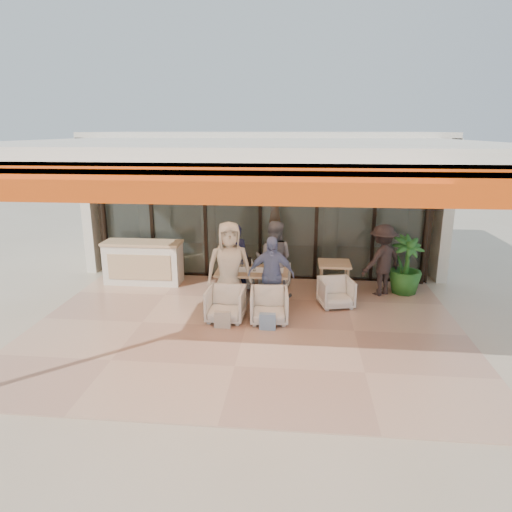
{
  "coord_description": "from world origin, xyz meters",
  "views": [
    {
      "loc": [
        0.95,
        -7.83,
        3.58
      ],
      "look_at": [
        0.1,
        0.9,
        1.15
      ],
      "focal_mm": 32.0,
      "sensor_mm": 36.0,
      "label": 1
    }
  ],
  "objects": [
    {
      "name": "tote_bag_blue",
      "position": [
        0.41,
        -0.09,
        0.17
      ],
      "size": [
        0.3,
        0.1,
        0.34
      ],
      "primitive_type": "cube",
      "color": "#99BFD8",
      "rests_on": "ground"
    },
    {
      "name": "chair_far_left",
      "position": [
        -0.43,
        2.21,
        0.35
      ],
      "size": [
        0.78,
        0.75,
        0.69
      ],
      "primitive_type": "imported",
      "rotation": [
        0.0,
        0.0,
        3.34
      ],
      "color": "white",
      "rests_on": "ground"
    },
    {
      "name": "diner_periwinkle",
      "position": [
        0.41,
        0.81,
        0.79
      ],
      "size": [
        0.93,
        0.4,
        1.58
      ],
      "primitive_type": "imported",
      "rotation": [
        0.0,
        0.0,
        0.02
      ],
      "color": "#7180BD",
      "rests_on": "ground"
    },
    {
      "name": "chair_far_right",
      "position": [
        0.41,
        2.21,
        0.33
      ],
      "size": [
        0.72,
        0.69,
        0.66
      ],
      "primitive_type": "imported",
      "rotation": [
        0.0,
        0.0,
        2.99
      ],
      "color": "white",
      "rests_on": "ground"
    },
    {
      "name": "glass_storefront",
      "position": [
        0.0,
        3.0,
        1.6
      ],
      "size": [
        8.08,
        0.1,
        3.2
      ],
      "color": "#9EADA3",
      "rests_on": "ground"
    },
    {
      "name": "ground",
      "position": [
        0.0,
        0.0,
        0.0
      ],
      "size": [
        70.0,
        70.0,
        0.0
      ],
      "primitive_type": "plane",
      "color": "#C6B293",
      "rests_on": "ground"
    },
    {
      "name": "potted_palm",
      "position": [
        3.33,
        2.19,
        0.66
      ],
      "size": [
        0.97,
        0.97,
        1.33
      ],
      "primitive_type": "imported",
      "rotation": [
        0.0,
        0.0,
        0.39
      ],
      "color": "#1E5919",
      "rests_on": "ground"
    },
    {
      "name": "host_counter",
      "position": [
        -2.74,
        2.3,
        0.53
      ],
      "size": [
        1.85,
        0.65,
        1.04
      ],
      "color": "silver",
      "rests_on": "ground"
    },
    {
      "name": "chair_near_right",
      "position": [
        0.41,
        0.31,
        0.36
      ],
      "size": [
        0.76,
        0.72,
        0.73
      ],
      "primitive_type": "imported",
      "rotation": [
        0.0,
        0.0,
        0.08
      ],
      "color": "white",
      "rests_on": "ground"
    },
    {
      "name": "side_table",
      "position": [
        1.74,
        1.98,
        0.64
      ],
      "size": [
        0.7,
        0.7,
        0.74
      ],
      "color": "tan",
      "rests_on": "ground"
    },
    {
      "name": "diner_grey",
      "position": [
        0.41,
        1.71,
        0.86
      ],
      "size": [
        0.91,
        0.75,
        1.71
      ],
      "primitive_type": "imported",
      "rotation": [
        0.0,
        0.0,
        3.01
      ],
      "color": "slate",
      "rests_on": "ground"
    },
    {
      "name": "terrace_floor",
      "position": [
        0.0,
        0.0,
        0.01
      ],
      "size": [
        8.0,
        6.0,
        0.01
      ],
      "primitive_type": "cube",
      "color": "tan",
      "rests_on": "ground"
    },
    {
      "name": "interior_block",
      "position": [
        0.01,
        5.31,
        2.23
      ],
      "size": [
        9.05,
        3.62,
        3.52
      ],
      "color": "silver",
      "rests_on": "ground"
    },
    {
      "name": "diner_navy",
      "position": [
        -0.43,
        1.71,
        0.82
      ],
      "size": [
        0.63,
        0.45,
        1.64
      ],
      "primitive_type": "imported",
      "rotation": [
        0.0,
        0.0,
        3.04
      ],
      "color": "#171934",
      "rests_on": "ground"
    },
    {
      "name": "dining_table",
      "position": [
        -0.02,
        1.26,
        0.69
      ],
      "size": [
        1.5,
        0.9,
        0.93
      ],
      "color": "tan",
      "rests_on": "ground"
    },
    {
      "name": "terrace_structure",
      "position": [
        0.0,
        -0.26,
        3.25
      ],
      "size": [
        8.0,
        6.0,
        3.4
      ],
      "color": "silver",
      "rests_on": "ground"
    },
    {
      "name": "side_chair",
      "position": [
        1.74,
        1.23,
        0.34
      ],
      "size": [
        0.78,
        0.75,
        0.68
      ],
      "primitive_type": "imported",
      "rotation": [
        0.0,
        0.0,
        0.24
      ],
      "color": "white",
      "rests_on": "ground"
    },
    {
      "name": "chair_near_left",
      "position": [
        -0.43,
        0.31,
        0.37
      ],
      "size": [
        0.73,
        0.69,
        0.73
      ],
      "primitive_type": "imported",
      "rotation": [
        0.0,
        0.0,
        -0.03
      ],
      "color": "white",
      "rests_on": "ground"
    },
    {
      "name": "tote_bag_cream",
      "position": [
        -0.43,
        -0.09,
        0.17
      ],
      "size": [
        0.3,
        0.1,
        0.34
      ],
      "primitive_type": "cube",
      "color": "silver",
      "rests_on": "ground"
    },
    {
      "name": "standing_woman",
      "position": [
        2.78,
        2.04,
        0.81
      ],
      "size": [
        1.2,
        1.09,
        1.61
      ],
      "primitive_type": "imported",
      "rotation": [
        0.0,
        0.0,
        3.76
      ],
      "color": "black",
      "rests_on": "ground"
    },
    {
      "name": "diner_cream",
      "position": [
        -0.43,
        0.81,
        0.93
      ],
      "size": [
        1.03,
        0.8,
        1.85
      ],
      "primitive_type": "imported",
      "rotation": [
        0.0,
        0.0,
        0.26
      ],
      "color": "beige",
      "rests_on": "ground"
    }
  ]
}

